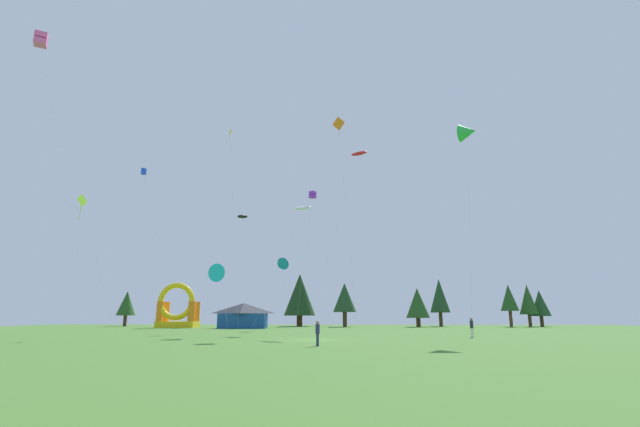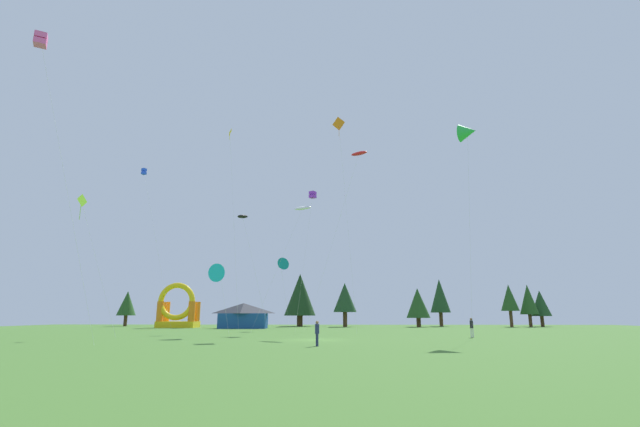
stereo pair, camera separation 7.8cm
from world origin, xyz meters
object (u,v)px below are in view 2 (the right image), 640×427
at_px(kite_yellow_diamond, 230,136).
at_px(festival_tent, 243,316).
at_px(kite_orange_diamond, 339,125).
at_px(kite_lime_diamond, 81,203).
at_px(kite_red_parafoil, 359,154).
at_px(kite_cyan_delta, 220,273).
at_px(kite_pink_box, 41,41).
at_px(person_near_camera, 472,326).
at_px(kite_blue_box, 144,172).
at_px(kite_green_delta, 468,132).
at_px(kite_teal_delta, 281,265).
at_px(kite_black_parafoil, 243,217).
at_px(inflatable_orange_dome, 177,311).
at_px(kite_white_parafoil, 303,208).
at_px(kite_purple_box, 313,195).

distance_m(kite_yellow_diamond, festival_tent, 27.82).
xyz_separation_m(kite_orange_diamond, kite_lime_diamond, (-22.86, -18.81, -15.34)).
height_order(kite_red_parafoil, kite_cyan_delta, kite_red_parafoil).
xyz_separation_m(kite_pink_box, person_near_camera, (33.96, 14.92, -20.52)).
xyz_separation_m(kite_yellow_diamond, kite_blue_box, (-15.64, 9.24, -2.06)).
distance_m(kite_cyan_delta, person_near_camera, 24.57).
xyz_separation_m(kite_green_delta, festival_tent, (-28.24, 26.71, -18.67)).
xyz_separation_m(kite_orange_diamond, kite_teal_delta, (-8.40, 7.10, -18.04)).
xyz_separation_m(kite_yellow_diamond, kite_cyan_delta, (2.95, -12.49, -19.93)).
relative_size(kite_black_parafoil, person_near_camera, 8.65).
xyz_separation_m(kite_orange_diamond, inflatable_orange_dome, (-26.65, 18.02, -24.34)).
bearing_deg(person_near_camera, kite_yellow_diamond, -14.37).
xyz_separation_m(kite_white_parafoil, kite_green_delta, (18.05, -12.44, 5.00)).
xyz_separation_m(kite_black_parafoil, kite_teal_delta, (4.52, 5.63, -5.87)).
bearing_deg(kite_white_parafoil, kite_black_parafoil, 172.10).
height_order(kite_orange_diamond, kite_purple_box, kite_orange_diamond).
height_order(kite_orange_diamond, festival_tent, kite_orange_diamond).
distance_m(kite_green_delta, kite_blue_box, 49.22).
height_order(kite_cyan_delta, festival_tent, kite_cyan_delta).
distance_m(kite_blue_box, inflatable_orange_dome, 23.18).
xyz_separation_m(kite_pink_box, kite_red_parafoil, (24.53, 26.41, 0.83)).
bearing_deg(person_near_camera, kite_purple_box, -30.11).
height_order(kite_cyan_delta, person_near_camera, kite_cyan_delta).
height_order(kite_lime_diamond, kite_red_parafoil, kite_red_parafoil).
xyz_separation_m(kite_purple_box, kite_lime_diamond, (-19.22, -20.22, -6.04)).
distance_m(kite_lime_diamond, kite_teal_delta, 29.79).
xyz_separation_m(kite_yellow_diamond, kite_pink_box, (-6.99, -28.40, -4.45)).
relative_size(kite_black_parafoil, kite_teal_delta, 1.53).
distance_m(kite_orange_diamond, kite_purple_box, 10.08).
xyz_separation_m(kite_blue_box, person_near_camera, (42.61, -22.71, -22.90)).
xyz_separation_m(kite_orange_diamond, kite_blue_box, (-30.68, 9.96, -2.98)).
height_order(kite_white_parafoil, kite_teal_delta, kite_white_parafoil).
bearing_deg(kite_pink_box, kite_blue_box, 102.94).
relative_size(kite_blue_box, kite_red_parafoil, 1.08).
bearing_deg(kite_blue_box, kite_orange_diamond, -17.99).
bearing_deg(kite_orange_diamond, festival_tent, 135.84).
distance_m(kite_blue_box, kite_pink_box, 38.69).
distance_m(kite_black_parafoil, kite_blue_box, 21.72).
distance_m(kite_black_parafoil, person_near_camera, 31.75).
relative_size(kite_teal_delta, inflatable_orange_dome, 1.38).
xyz_separation_m(kite_lime_diamond, kite_red_parafoil, (25.35, 17.55, 10.80)).
height_order(kite_white_parafoil, kite_green_delta, kite_green_delta).
relative_size(kite_cyan_delta, person_near_camera, 3.99).
distance_m(person_near_camera, inflatable_orange_dome, 49.37).
distance_m(kite_blue_box, kite_red_parafoil, 35.06).
bearing_deg(kite_yellow_diamond, person_near_camera, -26.54).
bearing_deg(festival_tent, kite_lime_diamond, -103.15).
bearing_deg(kite_blue_box, kite_lime_diamond, -74.79).
height_order(kite_teal_delta, kite_cyan_delta, kite_teal_delta).
distance_m(kite_yellow_diamond, kite_purple_box, 14.16).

